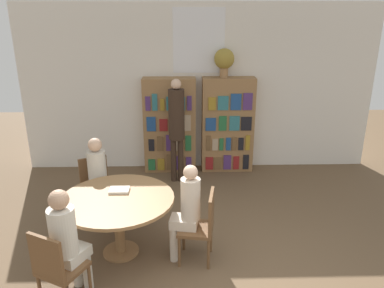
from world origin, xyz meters
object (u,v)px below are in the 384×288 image
at_px(chair_near_camera, 56,267).
at_px(reading_table, 118,206).
at_px(chair_left_side, 96,185).
at_px(flower_vase, 224,60).
at_px(seated_reader_back, 67,237).
at_px(chair_far_side, 202,224).
at_px(seated_reader_right, 186,209).
at_px(librarian_standing, 177,121).
at_px(bookshelf_left, 170,126).
at_px(bookshelf_right, 228,125).
at_px(seated_reader_left, 99,177).

bearing_deg(chair_near_camera, reading_table, 90.00).
bearing_deg(chair_left_side, flower_vase, -166.32).
xyz_separation_m(reading_table, seated_reader_back, (-0.38, -0.74, 0.06)).
height_order(reading_table, chair_far_side, chair_far_side).
relative_size(chair_near_camera, seated_reader_back, 0.71).
xyz_separation_m(chair_far_side, seated_reader_back, (-1.38, -0.58, 0.22)).
xyz_separation_m(reading_table, chair_far_side, (1.00, -0.16, -0.16)).
height_order(seated_reader_right, librarian_standing, librarian_standing).
distance_m(reading_table, chair_far_side, 1.03).
relative_size(flower_vase, chair_near_camera, 0.57).
xyz_separation_m(bookshelf_left, seated_reader_right, (0.27, -2.72, -0.19)).
bearing_deg(seated_reader_right, chair_far_side, -90.00).
bearing_deg(reading_table, flower_vase, 59.76).
relative_size(bookshelf_left, chair_far_side, 1.96).
bearing_deg(seated_reader_back, librarian_standing, 96.50).
height_order(flower_vase, chair_far_side, flower_vase).
relative_size(chair_left_side, seated_reader_right, 0.72).
distance_m(chair_near_camera, chair_far_side, 1.64).
relative_size(reading_table, chair_near_camera, 1.52).
bearing_deg(flower_vase, librarian_standing, -148.60).
xyz_separation_m(bookshelf_right, seated_reader_back, (-1.99, -3.33, -0.15)).
bearing_deg(chair_near_camera, bookshelf_right, 86.42).
height_order(chair_left_side, librarian_standing, librarian_standing).
bearing_deg(bookshelf_left, chair_far_side, -80.63).
height_order(seated_reader_left, seated_reader_back, seated_reader_back).
bearing_deg(chair_left_side, chair_far_side, 117.00).
height_order(reading_table, seated_reader_left, seated_reader_left).
distance_m(bookshelf_right, chair_near_camera, 4.07).
xyz_separation_m(bookshelf_right, librarian_standing, (-0.92, -0.50, 0.22)).
distance_m(bookshelf_left, chair_near_camera, 3.65).
xyz_separation_m(flower_vase, seated_reader_right, (-0.70, -2.72, -1.37)).
bearing_deg(seated_reader_back, flower_vase, 87.52).
xyz_separation_m(bookshelf_left, reading_table, (-0.55, -2.59, -0.21)).
distance_m(chair_near_camera, seated_reader_right, 1.50).
relative_size(bookshelf_left, seated_reader_back, 1.39).
distance_m(seated_reader_left, seated_reader_right, 1.48).
bearing_deg(flower_vase, reading_table, -120.24).
bearing_deg(chair_far_side, flower_vase, -1.44).
relative_size(bookshelf_right, seated_reader_right, 1.42).
xyz_separation_m(bookshelf_right, reading_table, (-1.61, -2.59, -0.21)).
bearing_deg(flower_vase, bookshelf_left, -179.71).
bearing_deg(bookshelf_right, chair_far_side, -102.45).
relative_size(bookshelf_right, chair_left_side, 1.96).
bearing_deg(seated_reader_back, bookshelf_right, 86.26).
distance_m(chair_far_side, seated_reader_right, 0.26).
bearing_deg(chair_near_camera, chair_far_side, 54.00).
bearing_deg(seated_reader_back, reading_table, 90.00).
distance_m(reading_table, chair_near_camera, 1.03).
bearing_deg(seated_reader_right, reading_table, 90.00).
height_order(bookshelf_right, chair_near_camera, bookshelf_right).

